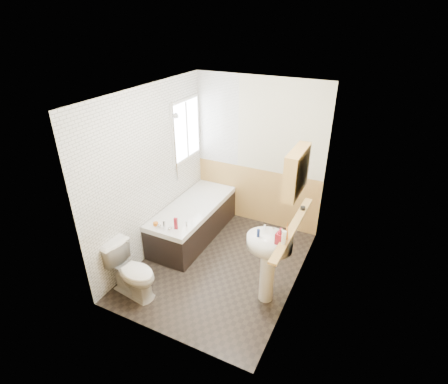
{
  "coord_description": "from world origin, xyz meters",
  "views": [
    {
      "loc": [
        1.85,
        -3.62,
        3.36
      ],
      "look_at": [
        0.0,
        0.15,
        1.15
      ],
      "focal_mm": 28.0,
      "sensor_mm": 36.0,
      "label": 1
    }
  ],
  "objects": [
    {
      "name": "ceiling",
      "position": [
        0.0,
        0.0,
        2.5
      ],
      "size": [
        2.8,
        2.8,
        0.0
      ],
      "primitive_type": "plane",
      "rotation": [
        3.14,
        0.0,
        0.0
      ],
      "color": "white",
      "rests_on": "ground"
    },
    {
      "name": "tile_return_back",
      "position": [
        -0.73,
        1.39,
        1.75
      ],
      "size": [
        0.75,
        0.01,
        1.5
      ],
      "primitive_type": "cube",
      "color": "white",
      "rests_on": "wall_back"
    },
    {
      "name": "orange_bottle",
      "position": [
        -0.5,
        -0.06,
        0.62
      ],
      "size": [
        0.04,
        0.04,
        0.08
      ],
      "primitive_type": "cylinder",
      "rotation": [
        0.0,
        0.0,
        0.36
      ],
      "color": "silver",
      "rests_on": "bathtub"
    },
    {
      "name": "pine_shelf",
      "position": [
        1.04,
        -0.06,
        1.01
      ],
      "size": [
        0.1,
        1.55,
        0.03
      ],
      "primitive_type": "cube",
      "color": "tan",
      "rests_on": "wall_right"
    },
    {
      "name": "wainscot_right",
      "position": [
        1.09,
        0.0,
        0.5
      ],
      "size": [
        0.01,
        2.8,
        1.0
      ],
      "primitive_type": "cube",
      "color": "tan",
      "rests_on": "wall_right"
    },
    {
      "name": "wall_left",
      "position": [
        -1.11,
        0.0,
        1.25
      ],
      "size": [
        0.02,
        2.8,
        2.5
      ],
      "primitive_type": "cube",
      "color": "beige",
      "rests_on": "ground"
    },
    {
      "name": "foam_can",
      "position": [
        1.04,
        -0.45,
        1.1
      ],
      "size": [
        0.07,
        0.07,
        0.17
      ],
      "primitive_type": "cylinder",
      "rotation": [
        0.0,
        0.0,
        -0.39
      ],
      "color": "silver",
      "rests_on": "pine_shelf"
    },
    {
      "name": "wainscot_front",
      "position": [
        0.0,
        -1.39,
        0.5
      ],
      "size": [
        2.2,
        0.01,
        1.0
      ],
      "primitive_type": "cube",
      "color": "tan",
      "rests_on": "wall_front"
    },
    {
      "name": "wall_back",
      "position": [
        0.0,
        1.41,
        1.25
      ],
      "size": [
        2.2,
        0.02,
        2.5
      ],
      "primitive_type": "cube",
      "color": "beige",
      "rests_on": "ground"
    },
    {
      "name": "wall_right",
      "position": [
        1.11,
        0.0,
        1.25
      ],
      "size": [
        0.02,
        2.8,
        2.5
      ],
      "primitive_type": "cube",
      "color": "beige",
      "rests_on": "ground"
    },
    {
      "name": "medicine_cabinet",
      "position": [
        1.01,
        -0.08,
        1.75
      ],
      "size": [
        0.15,
        0.59,
        0.53
      ],
      "color": "tan",
      "rests_on": "wall_right"
    },
    {
      "name": "green_bottle",
      "position": [
        1.04,
        -0.35,
        1.14
      ],
      "size": [
        0.06,
        0.06,
        0.24
      ],
      "primitive_type": "cone",
      "rotation": [
        0.0,
        0.0,
        0.33
      ],
      "color": "orange",
      "rests_on": "pine_shelf"
    },
    {
      "name": "black_jar",
      "position": [
        1.04,
        0.38,
        1.04
      ],
      "size": [
        0.08,
        0.08,
        0.04
      ],
      "primitive_type": "cylinder",
      "rotation": [
        0.0,
        0.0,
        -0.32
      ],
      "color": "black",
      "rests_on": "pine_shelf"
    },
    {
      "name": "clear_bottle",
      "position": [
        0.71,
        -0.37,
        1.01
      ],
      "size": [
        0.04,
        0.04,
        0.1
      ],
      "primitive_type": "cylinder",
      "rotation": [
        0.0,
        0.0,
        -0.01
      ],
      "color": "navy",
      "rests_on": "sink"
    },
    {
      "name": "blue_gel",
      "position": [
        -0.59,
        -0.19,
        0.67
      ],
      "size": [
        0.06,
        0.04,
        0.18
      ],
      "primitive_type": "cube",
      "rotation": [
        0.0,
        0.0,
        0.31
      ],
      "color": "maroon",
      "rests_on": "bathtub"
    },
    {
      "name": "window",
      "position": [
        -1.06,
        0.95,
        1.65
      ],
      "size": [
        0.03,
        0.79,
        0.99
      ],
      "color": "white",
      "rests_on": "wall_left"
    },
    {
      "name": "toilet",
      "position": [
        -0.76,
        -1.0,
        0.35
      ],
      "size": [
        0.77,
        0.5,
        0.71
      ],
      "primitive_type": "imported",
      "rotation": [
        0.0,
        0.0,
        1.44
      ],
      "color": "white",
      "rests_on": "floor"
    },
    {
      "name": "wainscot_back",
      "position": [
        0.0,
        1.39,
        0.5
      ],
      "size": [
        2.2,
        0.01,
        1.0
      ],
      "primitive_type": "cube",
      "color": "tan",
      "rests_on": "wall_back"
    },
    {
      "name": "floor",
      "position": [
        0.0,
        0.0,
        0.0
      ],
      "size": [
        2.8,
        2.8,
        0.0
      ],
      "primitive_type": "plane",
      "color": "black",
      "rests_on": "ground"
    },
    {
      "name": "cream_jar",
      "position": [
        -0.91,
        -0.24,
        0.6
      ],
      "size": [
        0.09,
        0.09,
        0.05
      ],
      "primitive_type": "cylinder",
      "rotation": [
        0.0,
        0.0,
        0.27
      ],
      "color": "orange",
      "rests_on": "bathtub"
    },
    {
      "name": "tile_cladding_left",
      "position": [
        -1.09,
        0.0,
        1.25
      ],
      "size": [
        0.01,
        2.8,
        2.5
      ],
      "primitive_type": "cube",
      "color": "white",
      "rests_on": "wall_left"
    },
    {
      "name": "sink",
      "position": [
        0.84,
        -0.33,
        0.69
      ],
      "size": [
        0.56,
        0.45,
        1.08
      ],
      "rotation": [
        0.0,
        0.0,
        0.16
      ],
      "color": "white",
      "rests_on": "floor"
    },
    {
      "name": "bathtub",
      "position": [
        -0.73,
        0.5,
        0.3
      ],
      "size": [
        0.7,
        1.76,
        0.72
      ],
      "color": "black",
      "rests_on": "floor"
    },
    {
      "name": "soap_bottle",
      "position": [
        0.98,
        -0.39,
        1.01
      ],
      "size": [
        0.11,
        0.21,
        0.09
      ],
      "primitive_type": "imported",
      "rotation": [
        0.0,
        0.0,
        -0.08
      ],
      "color": "maroon",
      "rests_on": "sink"
    },
    {
      "name": "shower_riser",
      "position": [
        -1.04,
        0.58,
        1.65
      ],
      "size": [
        0.11,
        0.09,
        1.28
      ],
      "color": "silver",
      "rests_on": "wall_left"
    },
    {
      "name": "wall_front",
      "position": [
        0.0,
        -1.41,
        1.25
      ],
      "size": [
        2.2,
        0.02,
        2.5
      ],
      "primitive_type": "cube",
      "color": "beige",
      "rests_on": "ground"
    }
  ]
}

